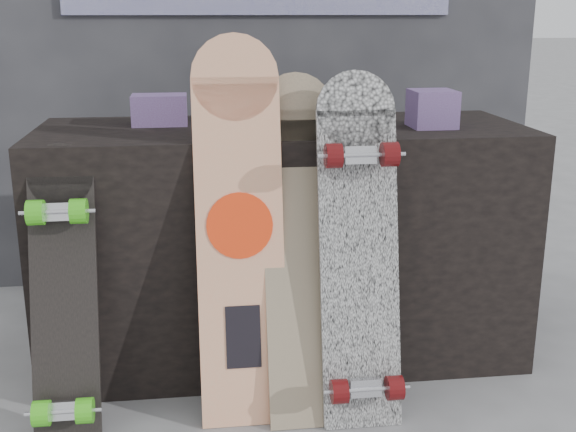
{
  "coord_description": "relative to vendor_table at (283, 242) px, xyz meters",
  "views": [
    {
      "loc": [
        -0.29,
        -1.84,
        1.16
      ],
      "look_at": [
        -0.02,
        0.2,
        0.58
      ],
      "focal_mm": 45.0,
      "sensor_mm": 36.0,
      "label": 1
    }
  ],
  "objects": [
    {
      "name": "merch_box_small",
      "position": [
        0.48,
        -0.08,
        0.46
      ],
      "size": [
        0.14,
        0.14,
        0.12
      ],
      "primitive_type": "cube",
      "color": "#58356C",
      "rests_on": "vendor_table"
    },
    {
      "name": "longboard_celtic",
      "position": [
        0.01,
        -0.35,
        0.13
      ],
      "size": [
        0.22,
        0.33,
        1.0
      ],
      "rotation": [
        -0.31,
        0.0,
        0.0
      ],
      "color": "beige",
      "rests_on": "ground"
    },
    {
      "name": "ground",
      "position": [
        0.0,
        -0.5,
        -0.4
      ],
      "size": [
        60.0,
        60.0,
        0.0
      ],
      "primitive_type": "plane",
      "color": "slate",
      "rests_on": "ground"
    },
    {
      "name": "booth",
      "position": [
        0.0,
        0.85,
        0.7
      ],
      "size": [
        2.4,
        0.22,
        2.2
      ],
      "color": "#302F34",
      "rests_on": "ground"
    },
    {
      "name": "longboard_cascadia",
      "position": [
        0.17,
        -0.43,
        0.12
      ],
      "size": [
        0.23,
        0.3,
        1.01
      ],
      "rotation": [
        -0.22,
        0.0,
        0.0
      ],
      "color": "white",
      "rests_on": "ground"
    },
    {
      "name": "merch_box_flat",
      "position": [
        -0.11,
        0.15,
        0.43
      ],
      "size": [
        0.22,
        0.1,
        0.06
      ],
      "primitive_type": "cube",
      "color": "#D1B78C",
      "rests_on": "vendor_table"
    },
    {
      "name": "skateboard_dark",
      "position": [
        -0.67,
        -0.41,
        0.01
      ],
      "size": [
        0.18,
        0.32,
        0.81
      ],
      "rotation": [
        -0.31,
        0.0,
        0.0
      ],
      "color": "black",
      "rests_on": "ground"
    },
    {
      "name": "vendor_table",
      "position": [
        0.0,
        0.0,
        0.0
      ],
      "size": [
        1.6,
        0.6,
        0.8
      ],
      "primitive_type": "cube",
      "color": "black",
      "rests_on": "ground"
    },
    {
      "name": "longboard_geisha",
      "position": [
        -0.17,
        -0.35,
        0.19
      ],
      "size": [
        0.25,
        0.27,
        1.11
      ],
      "rotation": [
        -0.23,
        0.0,
        0.0
      ],
      "color": "beige",
      "rests_on": "ground"
    },
    {
      "name": "merch_box_purple",
      "position": [
        -0.4,
        0.09,
        0.45
      ],
      "size": [
        0.18,
        0.12,
        0.1
      ],
      "primitive_type": "cube",
      "color": "#58356C",
      "rests_on": "vendor_table"
    }
  ]
}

